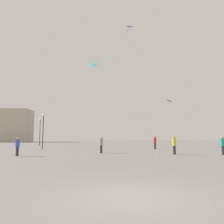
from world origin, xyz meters
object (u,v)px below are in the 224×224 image
Objects in this scene: person_in_yellow at (174,144)px; person_in_blue at (18,146)px; kite_violet_diamond at (130,28)px; lamppost_east at (40,127)px; kite_cyan_delta at (95,66)px; kite_magenta_diamond at (169,101)px; building_left_hall at (4,126)px; person_in_grey at (101,144)px; person_in_teal at (223,144)px; lamppost_west at (43,125)px; person_in_red at (155,142)px.

person_in_blue is at bearing -51.10° from person_in_yellow.
kite_violet_diamond is 2.78× the size of lamppost_east.
lamppost_east is at bearing 132.54° from kite_cyan_delta.
kite_violet_diamond reaches higher than kite_magenta_diamond.
kite_violet_diamond is 65.56m from building_left_hall.
kite_cyan_delta is 2.11× the size of lamppost_east.
kite_magenta_diamond is (10.19, 10.88, 6.25)m from person_in_grey.
building_left_hall is 3.44× the size of lamppost_east.
person_in_blue is 18.20m from person_in_teal.
lamppost_east is at bearing 66.70° from person_in_blue.
lamppost_east is at bearing 108.44° from lamppost_west.
lamppost_east reaches higher than person_in_teal.
kite_magenta_diamond is at bearing 9.05° from kite_cyan_delta.
person_in_red is 0.16× the size of kite_cyan_delta.
kite_violet_diamond is 0.81× the size of building_left_hall.
person_in_yellow is 14.68m from kite_magenta_diamond.
kite_cyan_delta is at bearing -71.47° from person_in_teal.
person_in_red is at bearing 1.73° from person_in_blue.
kite_violet_diamond reaches higher than person_in_blue.
kite_magenta_diamond reaches higher than lamppost_west.
person_in_yellow is 0.32× the size of lamppost_east.
lamppost_east is at bearing -56.18° from building_left_hall.
person_in_teal is at bearing 23.31° from person_in_red.
lamppost_east is 13.72m from lamppost_west.
person_in_yellow is 0.12× the size of kite_violet_diamond.
kite_violet_diamond is (-7.62, 7.01, 14.75)m from person_in_teal.
building_left_hall is at bearing 87.12° from person_in_grey.
kite_violet_diamond is (3.48, 4.47, 14.75)m from person_in_grey.
kite_magenta_diamond is 0.55× the size of kite_cyan_delta.
kite_cyan_delta reaches higher than lamppost_east.
building_left_hall is at bearing 120.02° from lamppost_west.
person_in_red is 15.47m from kite_violet_diamond.
kite_cyan_delta reaches higher than person_in_teal.
kite_magenta_diamond reaches higher than person_in_yellow.
lamppost_west is at bearing -90.79° from person_in_red.
kite_magenta_diamond is 1.28× the size of lamppost_west.
lamppost_east reaches higher than lamppost_west.
lamppost_west is (-18.55, -2.33, -3.90)m from kite_magenta_diamond.
person_in_red is 0.38× the size of lamppost_west.
person_in_red reaches higher than person_in_teal.
person_in_grey is 0.35× the size of lamppost_west.
lamppost_east is (-19.53, 23.54, 2.62)m from person_in_yellow.
kite_violet_diamond is at bearing -136.30° from kite_magenta_diamond.
lamppost_east is (-23.79, 24.10, 2.62)m from person_in_teal.
person_in_blue is at bearing -83.87° from lamppost_west.
kite_violet_diamond is at bearing -19.00° from lamppost_west.
kite_magenta_diamond is 12.55m from kite_cyan_delta.
person_in_yellow is at bearing -50.31° from lamppost_east.
building_left_hall reaches higher than person_in_grey.
building_left_hall is (-42.62, 57.99, 4.74)m from person_in_yellow.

